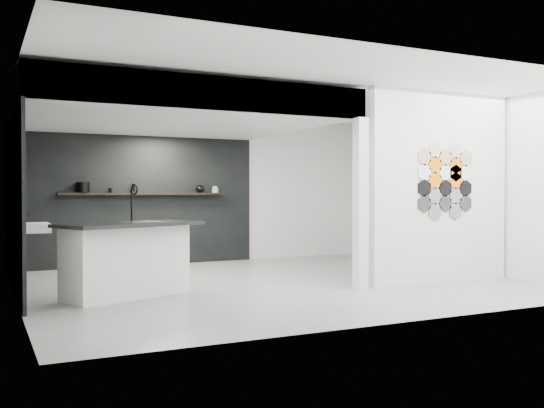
% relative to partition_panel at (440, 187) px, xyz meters
% --- Properties ---
extents(floor, '(7.00, 6.00, 0.01)m').
position_rel_partition_panel_xyz_m(floor, '(-2.23, 1.00, -1.40)').
color(floor, slate).
extents(partition_panel, '(2.45, 0.15, 2.80)m').
position_rel_partition_panel_xyz_m(partition_panel, '(0.00, 0.00, 0.00)').
color(partition_panel, silver).
rests_on(partition_panel, floor).
extents(bay_clad_back, '(4.40, 0.04, 2.35)m').
position_rel_partition_panel_xyz_m(bay_clad_back, '(-3.52, 3.97, -0.22)').
color(bay_clad_back, black).
rests_on(bay_clad_back, floor).
extents(bay_clad_left, '(0.04, 4.00, 2.35)m').
position_rel_partition_panel_xyz_m(bay_clad_left, '(-5.70, 2.00, -0.22)').
color(bay_clad_left, black).
rests_on(bay_clad_left, floor).
extents(bulkhead, '(4.40, 4.00, 0.40)m').
position_rel_partition_panel_xyz_m(bulkhead, '(-3.52, 2.00, 1.15)').
color(bulkhead, silver).
rests_on(bulkhead, corner_column).
extents(corner_column, '(0.16, 0.16, 2.35)m').
position_rel_partition_panel_xyz_m(corner_column, '(-1.41, 0.00, -0.22)').
color(corner_column, silver).
rests_on(corner_column, floor).
extents(fascia_beam, '(4.40, 0.16, 0.40)m').
position_rel_partition_panel_xyz_m(fascia_beam, '(-3.52, 0.08, 1.15)').
color(fascia_beam, silver).
rests_on(fascia_beam, corner_column).
extents(wall_basin, '(0.40, 0.60, 0.12)m').
position_rel_partition_panel_xyz_m(wall_basin, '(-5.46, 1.80, -0.55)').
color(wall_basin, silver).
rests_on(wall_basin, bay_clad_left).
extents(display_shelf, '(3.00, 0.15, 0.04)m').
position_rel_partition_panel_xyz_m(display_shelf, '(-3.43, 3.87, -0.10)').
color(display_shelf, black).
rests_on(display_shelf, bay_clad_back).
extents(kitchen_island, '(1.95, 1.40, 1.44)m').
position_rel_partition_panel_xyz_m(kitchen_island, '(-4.44, 0.74, -0.91)').
color(kitchen_island, silver).
rests_on(kitchen_island, floor).
extents(stockpot, '(0.25, 0.25, 0.18)m').
position_rel_partition_panel_xyz_m(stockpot, '(-4.50, 3.87, 0.01)').
color(stockpot, black).
rests_on(stockpot, display_shelf).
extents(kettle, '(0.19, 0.19, 0.14)m').
position_rel_partition_panel_xyz_m(kettle, '(-2.38, 3.87, -0.01)').
color(kettle, black).
rests_on(kettle, display_shelf).
extents(glass_bowl, '(0.15, 0.15, 0.09)m').
position_rel_partition_panel_xyz_m(glass_bowl, '(-2.08, 3.87, -0.04)').
color(glass_bowl, gray).
rests_on(glass_bowl, display_shelf).
extents(glass_vase, '(0.10, 0.10, 0.12)m').
position_rel_partition_panel_xyz_m(glass_vase, '(-2.08, 3.87, -0.02)').
color(glass_vase, gray).
rests_on(glass_vase, display_shelf).
extents(bottle_dark, '(0.06, 0.06, 0.16)m').
position_rel_partition_panel_xyz_m(bottle_dark, '(-3.63, 3.87, 0.00)').
color(bottle_dark, black).
rests_on(bottle_dark, display_shelf).
extents(utensil_cup, '(0.09, 0.09, 0.09)m').
position_rel_partition_panel_xyz_m(utensil_cup, '(-4.04, 3.87, -0.04)').
color(utensil_cup, black).
rests_on(utensil_cup, display_shelf).
extents(hex_tile_cluster, '(1.04, 0.02, 1.16)m').
position_rel_partition_panel_xyz_m(hex_tile_cluster, '(0.03, -0.09, 0.10)').
color(hex_tile_cluster, '#2D2D2D').
rests_on(hex_tile_cluster, partition_panel).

